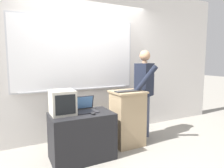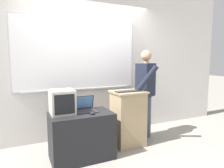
{
  "view_description": "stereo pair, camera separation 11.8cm",
  "coord_description": "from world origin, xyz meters",
  "px_view_note": "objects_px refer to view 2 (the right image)",
  "views": [
    {
      "loc": [
        -1.29,
        -2.31,
        1.45
      ],
      "look_at": [
        0.1,
        0.4,
        1.08
      ],
      "focal_mm": 32.0,
      "sensor_mm": 36.0,
      "label": 1
    },
    {
      "loc": [
        -1.18,
        -2.36,
        1.45
      ],
      "look_at": [
        0.1,
        0.4,
        1.08
      ],
      "focal_mm": 32.0,
      "sensor_mm": 36.0,
      "label": 2
    }
  ],
  "objects_px": {
    "side_desk": "(82,136)",
    "laptop": "(85,107)",
    "lectern_podium": "(128,118)",
    "crt_monitor": "(62,102)",
    "wireless_keyboard": "(129,91)",
    "person_presenter": "(146,89)",
    "computer_mouse_by_laptop": "(92,113)"
  },
  "relations": [
    {
      "from": "laptop",
      "to": "wireless_keyboard",
      "type": "relative_size",
      "value": 0.69
    },
    {
      "from": "laptop",
      "to": "crt_monitor",
      "type": "xyz_separation_m",
      "value": [
        -0.34,
        -0.02,
        0.11
      ]
    },
    {
      "from": "laptop",
      "to": "wireless_keyboard",
      "type": "bearing_deg",
      "value": -2.88
    },
    {
      "from": "laptop",
      "to": "crt_monitor",
      "type": "relative_size",
      "value": 0.87
    },
    {
      "from": "lectern_podium",
      "to": "crt_monitor",
      "type": "relative_size",
      "value": 2.6
    },
    {
      "from": "side_desk",
      "to": "laptop",
      "type": "xyz_separation_m",
      "value": [
        0.09,
        0.1,
        0.41
      ]
    },
    {
      "from": "side_desk",
      "to": "crt_monitor",
      "type": "relative_size",
      "value": 2.51
    },
    {
      "from": "wireless_keyboard",
      "to": "crt_monitor",
      "type": "distance_m",
      "value": 1.08
    },
    {
      "from": "wireless_keyboard",
      "to": "person_presenter",
      "type": "bearing_deg",
      "value": 19.43
    },
    {
      "from": "side_desk",
      "to": "wireless_keyboard",
      "type": "xyz_separation_m",
      "value": [
        0.82,
        0.06,
        0.6
      ]
    },
    {
      "from": "wireless_keyboard",
      "to": "computer_mouse_by_laptop",
      "type": "relative_size",
      "value": 4.5
    },
    {
      "from": "lectern_podium",
      "to": "wireless_keyboard",
      "type": "bearing_deg",
      "value": -112.02
    },
    {
      "from": "wireless_keyboard",
      "to": "crt_monitor",
      "type": "xyz_separation_m",
      "value": [
        -1.07,
        0.02,
        -0.09
      ]
    },
    {
      "from": "lectern_podium",
      "to": "wireless_keyboard",
      "type": "distance_m",
      "value": 0.48
    },
    {
      "from": "crt_monitor",
      "to": "lectern_podium",
      "type": "bearing_deg",
      "value": 2.22
    },
    {
      "from": "person_presenter",
      "to": "crt_monitor",
      "type": "xyz_separation_m",
      "value": [
        -1.51,
        -0.14,
        -0.07
      ]
    },
    {
      "from": "lectern_podium",
      "to": "person_presenter",
      "type": "xyz_separation_m",
      "value": [
        0.41,
        0.1,
        0.46
      ]
    },
    {
      "from": "person_presenter",
      "to": "laptop",
      "type": "relative_size",
      "value": 5.19
    },
    {
      "from": "lectern_podium",
      "to": "wireless_keyboard",
      "type": "height_order",
      "value": "wireless_keyboard"
    },
    {
      "from": "person_presenter",
      "to": "computer_mouse_by_laptop",
      "type": "height_order",
      "value": "person_presenter"
    },
    {
      "from": "laptop",
      "to": "side_desk",
      "type": "bearing_deg",
      "value": -133.62
    },
    {
      "from": "side_desk",
      "to": "wireless_keyboard",
      "type": "height_order",
      "value": "wireless_keyboard"
    },
    {
      "from": "lectern_podium",
      "to": "laptop",
      "type": "xyz_separation_m",
      "value": [
        -0.75,
        -0.02,
        0.28
      ]
    },
    {
      "from": "lectern_podium",
      "to": "computer_mouse_by_laptop",
      "type": "height_order",
      "value": "lectern_podium"
    },
    {
      "from": "lectern_podium",
      "to": "crt_monitor",
      "type": "xyz_separation_m",
      "value": [
        -1.1,
        -0.04,
        0.39
      ]
    },
    {
      "from": "wireless_keyboard",
      "to": "computer_mouse_by_laptop",
      "type": "xyz_separation_m",
      "value": [
        -0.7,
        -0.19,
        -0.24
      ]
    },
    {
      "from": "person_presenter",
      "to": "computer_mouse_by_laptop",
      "type": "xyz_separation_m",
      "value": [
        -1.13,
        -0.34,
        -0.22
      ]
    },
    {
      "from": "wireless_keyboard",
      "to": "lectern_podium",
      "type": "bearing_deg",
      "value": 67.98
    },
    {
      "from": "person_presenter",
      "to": "laptop",
      "type": "bearing_deg",
      "value": 155.2
    },
    {
      "from": "side_desk",
      "to": "laptop",
      "type": "height_order",
      "value": "laptop"
    },
    {
      "from": "wireless_keyboard",
      "to": "crt_monitor",
      "type": "bearing_deg",
      "value": 179.13
    },
    {
      "from": "person_presenter",
      "to": "crt_monitor",
      "type": "relative_size",
      "value": 4.53
    }
  ]
}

